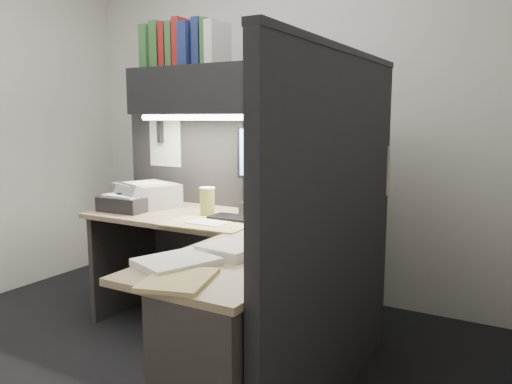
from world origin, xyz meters
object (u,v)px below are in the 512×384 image
Objects in this scene: telephone at (319,215)px; coffee_cup at (207,203)px; desk at (212,302)px; notebook_stack at (128,203)px; keyboard at (249,220)px; monitor at (272,180)px; printer at (147,195)px; overhead_shelf at (240,89)px.

coffee_cup is at bearing -173.67° from telephone.
notebook_stack is (-0.98, 0.46, 0.33)m from desk.
telephone is at bearing 28.39° from keyboard.
monitor is at bearing 37.92° from coffee_cup.
printer is at bearing 176.65° from telephone.
monitor is at bearing 159.37° from telephone.
telephone is at bearing 12.78° from notebook_stack.
monitor reaches higher than desk.
overhead_shelf is (-0.30, 0.75, 1.06)m from desk.
keyboard is at bearing -48.55° from overhead_shelf.
keyboard reaches higher than desk.
overhead_shelf reaches higher than telephone.
notebook_stack is (-0.56, -0.10, -0.04)m from coffee_cup.
monitor reaches higher than notebook_stack.
printer is at bearing 88.08° from notebook_stack.
coffee_cup is at bearing -137.48° from monitor.
monitor is 2.66× the size of telephone.
overhead_shelf is 0.97m from printer.
printer reaches higher than notebook_stack.
coffee_cup is at bearing -122.14° from overhead_shelf.
monitor is 1.39× the size of printer.
keyboard is 0.87m from printer.
overhead_shelf is at bearing 23.54° from notebook_stack.
monitor is 0.39m from telephone.
coffee_cup reaches higher than desk.
coffee_cup is 0.43× the size of printer.
overhead_shelf is 1.03m from notebook_stack.
telephone is 0.65× the size of notebook_stack.
monitor reaches higher than keyboard.
overhead_shelf is 4.90× the size of notebook_stack.
overhead_shelf is 0.72m from coffee_cup.
coffee_cup is (-0.66, -0.17, 0.04)m from telephone.
coffee_cup reaches higher than printer.
monitor is at bearing 32.75° from printer.
keyboard is 0.40m from telephone.
telephone is at bearing -1.91° from overhead_shelf.
desk is 8.22× the size of telephone.
monitor reaches higher than telephone.
telephone is 1.23× the size of coffee_cup.
printer is at bearing 147.05° from desk.
telephone is (0.54, -0.02, -0.73)m from overhead_shelf.
notebook_stack reaches higher than keyboard.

